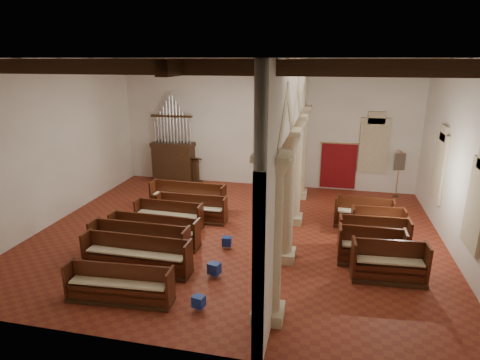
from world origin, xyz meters
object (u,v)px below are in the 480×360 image
(nave_pew_0, at_px, (120,289))
(aisle_pew_0, at_px, (388,267))
(processional_banner, at_px, (397,180))
(lectern, at_px, (196,172))
(pipe_organ, at_px, (173,155))

(nave_pew_0, height_order, aisle_pew_0, aisle_pew_0)
(processional_banner, relative_size, nave_pew_0, 0.76)
(processional_banner, height_order, nave_pew_0, processional_banner)
(lectern, relative_size, processional_banner, 0.65)
(aisle_pew_0, bearing_deg, pipe_organ, 137.13)
(pipe_organ, bearing_deg, aisle_pew_0, -39.02)
(pipe_organ, xyz_separation_m, lectern, (1.16, -0.05, -0.79))
(lectern, bearing_deg, nave_pew_0, -75.56)
(aisle_pew_0, bearing_deg, processional_banner, 76.56)
(pipe_organ, height_order, nave_pew_0, pipe_organ)
(processional_banner, distance_m, aisle_pew_0, 7.66)
(nave_pew_0, bearing_deg, processional_banner, 47.54)
(lectern, bearing_deg, processional_banner, 7.24)
(lectern, relative_size, nave_pew_0, 0.50)
(pipe_organ, relative_size, nave_pew_0, 1.56)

